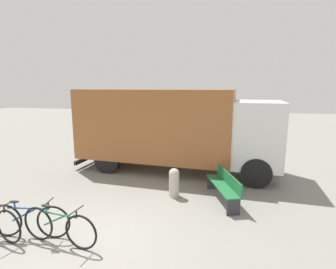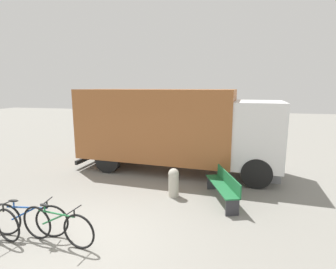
{
  "view_description": "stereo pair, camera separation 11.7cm",
  "coord_description": "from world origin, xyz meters",
  "px_view_note": "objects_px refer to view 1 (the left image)",
  "views": [
    {
      "loc": [
        2.78,
        -4.6,
        3.19
      ],
      "look_at": [
        0.97,
        3.57,
        1.66
      ],
      "focal_mm": 28.0,
      "sensor_mm": 36.0,
      "label": 1
    },
    {
      "loc": [
        2.9,
        -4.57,
        3.19
      ],
      "look_at": [
        0.97,
        3.57,
        1.66
      ],
      "focal_mm": 28.0,
      "sensor_mm": 36.0,
      "label": 2
    }
  ],
  "objects_px": {
    "bicycle_far": "(59,227)",
    "utility_box": "(270,168)",
    "park_bench": "(224,185)",
    "bollard_near_bench": "(174,181)",
    "delivery_truck": "(173,126)",
    "bicycle_middle": "(29,220)"
  },
  "relations": [
    {
      "from": "bicycle_far",
      "to": "utility_box",
      "type": "xyz_separation_m",
      "value": [
        4.78,
        4.86,
        0.05
      ]
    },
    {
      "from": "park_bench",
      "to": "bollard_near_bench",
      "type": "height_order",
      "value": "bollard_near_bench"
    },
    {
      "from": "bollard_near_bench",
      "to": "utility_box",
      "type": "bearing_deg",
      "value": 34.05
    },
    {
      "from": "bicycle_far",
      "to": "bollard_near_bench",
      "type": "bearing_deg",
      "value": 63.52
    },
    {
      "from": "park_bench",
      "to": "bicycle_far",
      "type": "bearing_deg",
      "value": 111.59
    },
    {
      "from": "delivery_truck",
      "to": "park_bench",
      "type": "height_order",
      "value": "delivery_truck"
    },
    {
      "from": "bicycle_middle",
      "to": "bicycle_far",
      "type": "xyz_separation_m",
      "value": [
        0.78,
        -0.1,
        0.0
      ]
    },
    {
      "from": "park_bench",
      "to": "bicycle_middle",
      "type": "relative_size",
      "value": 1.06
    },
    {
      "from": "delivery_truck",
      "to": "utility_box",
      "type": "height_order",
      "value": "delivery_truck"
    },
    {
      "from": "bicycle_middle",
      "to": "utility_box",
      "type": "distance_m",
      "value": 7.32
    },
    {
      "from": "park_bench",
      "to": "bicycle_middle",
      "type": "bearing_deg",
      "value": 104.74
    },
    {
      "from": "park_bench",
      "to": "utility_box",
      "type": "relative_size",
      "value": 2.11
    },
    {
      "from": "park_bench",
      "to": "utility_box",
      "type": "xyz_separation_m",
      "value": [
        1.51,
        1.97,
        -0.01
      ]
    },
    {
      "from": "park_bench",
      "to": "bicycle_middle",
      "type": "distance_m",
      "value": 4.92
    },
    {
      "from": "bicycle_far",
      "to": "utility_box",
      "type": "height_order",
      "value": "utility_box"
    },
    {
      "from": "utility_box",
      "to": "bicycle_middle",
      "type": "bearing_deg",
      "value": -139.36
    },
    {
      "from": "park_bench",
      "to": "bollard_near_bench",
      "type": "xyz_separation_m",
      "value": [
        -1.45,
        -0.02,
        0.01
      ]
    },
    {
      "from": "delivery_truck",
      "to": "utility_box",
      "type": "bearing_deg",
      "value": -3.18
    },
    {
      "from": "bicycle_middle",
      "to": "bollard_near_bench",
      "type": "xyz_separation_m",
      "value": [
        2.6,
        2.77,
        0.07
      ]
    },
    {
      "from": "delivery_truck",
      "to": "park_bench",
      "type": "bearing_deg",
      "value": -46.84
    },
    {
      "from": "park_bench",
      "to": "bollard_near_bench",
      "type": "bearing_deg",
      "value": 71.03
    },
    {
      "from": "utility_box",
      "to": "delivery_truck",
      "type": "bearing_deg",
      "value": 173.12
    }
  ]
}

